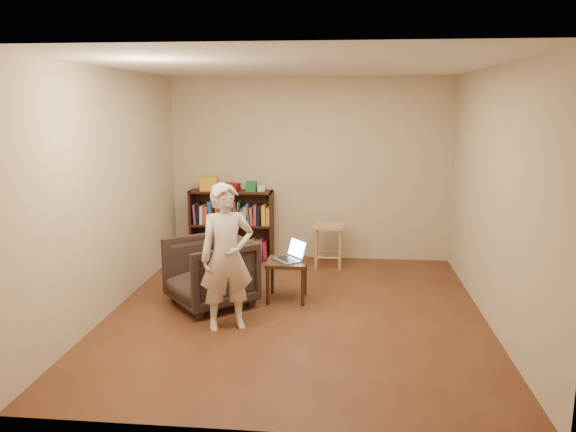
# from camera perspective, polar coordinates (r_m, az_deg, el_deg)

# --- Properties ---
(floor) EXTENTS (4.50, 4.50, 0.00)m
(floor) POSITION_cam_1_polar(r_m,az_deg,el_deg) (6.17, 0.81, -9.81)
(floor) COLOR #4A2417
(floor) RESTS_ON ground
(ceiling) EXTENTS (4.50, 4.50, 0.00)m
(ceiling) POSITION_cam_1_polar(r_m,az_deg,el_deg) (5.76, 0.88, 15.07)
(ceiling) COLOR silver
(ceiling) RESTS_ON wall_back
(wall_back) EXTENTS (4.00, 0.00, 4.00)m
(wall_back) POSITION_cam_1_polar(r_m,az_deg,el_deg) (8.05, 2.22, 4.76)
(wall_back) COLOR #C1B092
(wall_back) RESTS_ON floor
(wall_left) EXTENTS (0.00, 4.50, 4.50)m
(wall_left) POSITION_cam_1_polar(r_m,az_deg,el_deg) (6.32, -17.57, 2.39)
(wall_left) COLOR #C1B092
(wall_left) RESTS_ON floor
(wall_right) EXTENTS (0.00, 4.50, 4.50)m
(wall_right) POSITION_cam_1_polar(r_m,az_deg,el_deg) (6.00, 20.26, 1.76)
(wall_right) COLOR #C1B092
(wall_right) RESTS_ON floor
(bookshelf) EXTENTS (1.20, 0.30, 1.00)m
(bookshelf) POSITION_cam_1_polar(r_m,az_deg,el_deg) (8.18, -5.71, -1.29)
(bookshelf) COLOR black
(bookshelf) RESTS_ON floor
(box_yellow) EXTENTS (0.26, 0.21, 0.20)m
(box_yellow) POSITION_cam_1_polar(r_m,az_deg,el_deg) (8.11, -8.06, 3.27)
(box_yellow) COLOR gold
(box_yellow) RESTS_ON bookshelf
(red_cloth) EXTENTS (0.32, 0.25, 0.10)m
(red_cloth) POSITION_cam_1_polar(r_m,az_deg,el_deg) (8.09, -6.08, 2.96)
(red_cloth) COLOR maroon
(red_cloth) RESTS_ON bookshelf
(box_green) EXTENTS (0.15, 0.15, 0.14)m
(box_green) POSITION_cam_1_polar(r_m,az_deg,el_deg) (7.97, -3.75, 3.03)
(box_green) COLOR #1D6F30
(box_green) RESTS_ON bookshelf
(box_white) EXTENTS (0.11, 0.11, 0.08)m
(box_white) POSITION_cam_1_polar(r_m,az_deg,el_deg) (7.99, -2.75, 2.84)
(box_white) COLOR silver
(box_white) RESTS_ON bookshelf
(stool) EXTENTS (0.41, 0.41, 0.60)m
(stool) POSITION_cam_1_polar(r_m,az_deg,el_deg) (7.74, 4.13, -1.68)
(stool) COLOR tan
(stool) RESTS_ON floor
(armchair) EXTENTS (1.17, 1.17, 0.77)m
(armchair) POSITION_cam_1_polar(r_m,az_deg,el_deg) (6.33, -7.93, -5.67)
(armchair) COLOR black
(armchair) RESTS_ON floor
(side_table) EXTENTS (0.45, 0.45, 0.46)m
(side_table) POSITION_cam_1_polar(r_m,az_deg,el_deg) (6.45, -0.11, -5.21)
(side_table) COLOR black
(side_table) RESTS_ON floor
(laptop) EXTENTS (0.43, 0.43, 0.23)m
(laptop) POSITION_cam_1_polar(r_m,az_deg,el_deg) (6.45, 0.30, -3.99)
(laptop) COLOR #AEAEB3
(laptop) RESTS_ON side_table
(person) EXTENTS (0.63, 0.53, 1.47)m
(person) POSITION_cam_1_polar(r_m,az_deg,el_deg) (5.58, -6.24, -4.19)
(person) COLOR beige
(person) RESTS_ON floor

